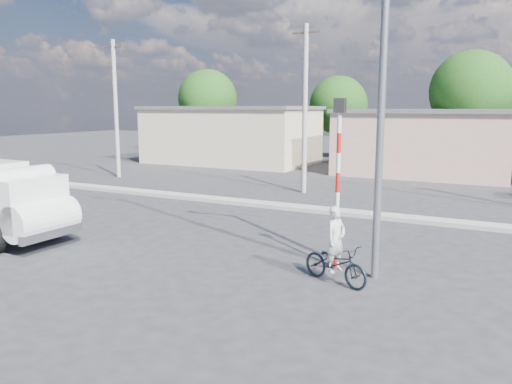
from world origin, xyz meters
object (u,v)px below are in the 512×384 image
at_px(bicycle, 335,263).
at_px(cyclist, 336,251).
at_px(streetlight, 376,71).
at_px(traffic_pole, 338,169).

bearing_deg(bicycle, cyclist, -158.84).
bearing_deg(bicycle, streetlight, -13.80).
bearing_deg(cyclist, bicycle, 21.16).
xyz_separation_m(bicycle, cyclist, (0.00, -0.00, 0.30)).
xyz_separation_m(traffic_pole, streetlight, (0.94, -0.30, 2.37)).
bearing_deg(streetlight, traffic_pole, 162.27).
distance_m(cyclist, streetlight, 4.30).
relative_size(traffic_pole, streetlight, 0.48).
bearing_deg(bicycle, traffic_pole, 39.19).
height_order(bicycle, cyclist, cyclist).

